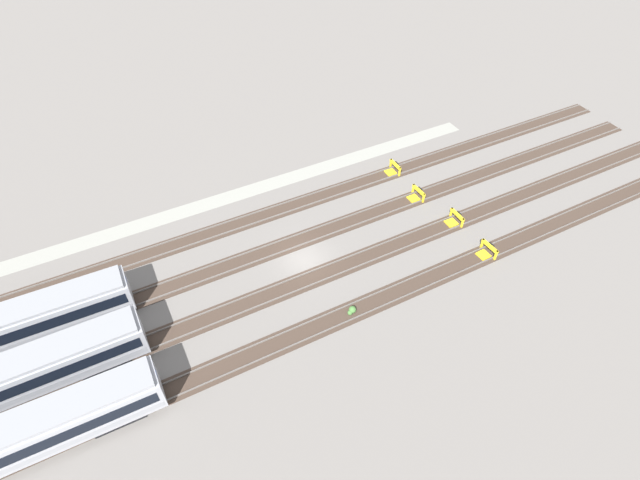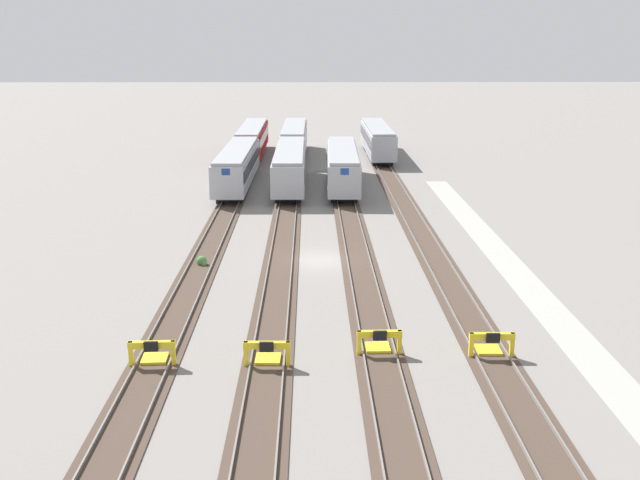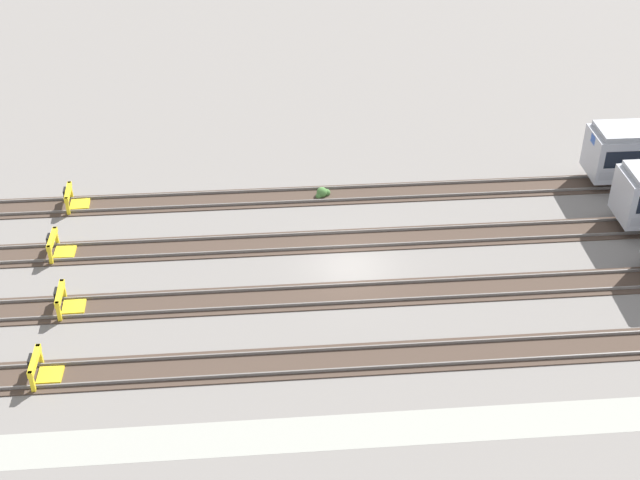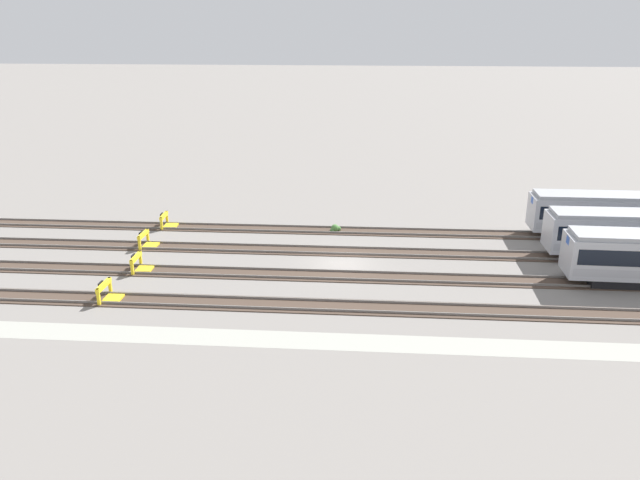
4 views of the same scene
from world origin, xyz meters
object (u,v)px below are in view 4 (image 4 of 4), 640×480
object	(u,v)px
bumper_stop_near_inner_track	(140,264)
weed_clump	(335,228)
bumper_stop_middle_track	(147,240)
bumper_stop_far_inner_track	(167,221)
bumper_stop_nearest_track	(108,292)

from	to	relation	value
bumper_stop_near_inner_track	weed_clump	distance (m)	16.71
bumper_stop_near_inner_track	bumper_stop_middle_track	world-z (taller)	same
bumper_stop_far_inner_track	weed_clump	xyz separation A→B (m)	(14.60, -0.05, -0.27)
bumper_stop_nearest_track	bumper_stop_near_inner_track	xyz separation A→B (m)	(0.33, 4.93, 0.00)
bumper_stop_nearest_track	bumper_stop_middle_track	bearing A→B (deg)	94.91
bumper_stop_far_inner_track	weed_clump	distance (m)	14.61
bumper_stop_far_inner_track	bumper_stop_near_inner_track	bearing A→B (deg)	-83.78
bumper_stop_near_inner_track	bumper_stop_middle_track	bearing A→B (deg)	103.52
bumper_stop_nearest_track	bumper_stop_far_inner_track	size ratio (longest dim) A/B	1.00
weed_clump	bumper_stop_nearest_track	bearing A→B (deg)	-133.28
bumper_stop_middle_track	weed_clump	size ratio (longest dim) A/B	2.18
bumper_stop_middle_track	bumper_stop_far_inner_track	bearing A→B (deg)	88.76
bumper_stop_middle_track	bumper_stop_far_inner_track	distance (m)	4.94
bumper_stop_near_inner_track	bumper_stop_middle_track	xyz separation A→B (m)	(-1.18, 4.91, 0.00)
bumper_stop_nearest_track	bumper_stop_middle_track	size ratio (longest dim) A/B	1.00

